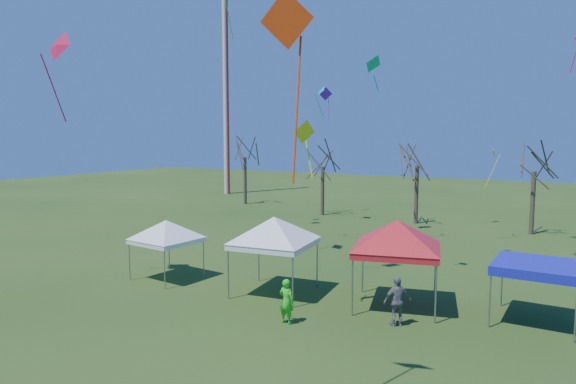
% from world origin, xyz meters
% --- Properties ---
extents(ground, '(140.00, 140.00, 0.00)m').
position_xyz_m(ground, '(0.00, 0.00, 0.00)').
color(ground, '#254215').
rests_on(ground, ground).
extents(radio_mast, '(0.70, 0.70, 25.00)m').
position_xyz_m(radio_mast, '(-28.00, 34.00, 12.50)').
color(radio_mast, silver).
rests_on(radio_mast, ground).
extents(tree_0, '(3.83, 3.83, 8.44)m').
position_xyz_m(tree_0, '(-20.85, 27.38, 6.49)').
color(tree_0, '#3D2D21').
rests_on(tree_0, ground).
extents(tree_1, '(3.42, 3.42, 7.54)m').
position_xyz_m(tree_1, '(-10.77, 24.65, 5.79)').
color(tree_1, '#3D2D21').
rests_on(tree_1, ground).
extents(tree_2, '(3.71, 3.71, 8.18)m').
position_xyz_m(tree_2, '(-2.37, 24.38, 6.29)').
color(tree_2, '#3D2D21').
rests_on(tree_2, ground).
extents(tree_3, '(3.59, 3.59, 7.91)m').
position_xyz_m(tree_3, '(6.03, 24.04, 6.08)').
color(tree_3, '#3D2D21').
rests_on(tree_3, ground).
extents(tent_white_west, '(3.79, 3.79, 3.36)m').
position_xyz_m(tent_white_west, '(-8.63, 2.65, 2.71)').
color(tent_white_west, gray).
rests_on(tent_white_west, ground).
extents(tent_white_mid, '(4.50, 4.50, 3.99)m').
position_xyz_m(tent_white_mid, '(-2.83, 3.23, 3.22)').
color(tent_white_mid, gray).
rests_on(tent_white_mid, ground).
extents(tent_red, '(4.60, 4.60, 4.17)m').
position_xyz_m(tent_red, '(2.44, 4.15, 3.37)').
color(tent_red, gray).
rests_on(tent_red, ground).
extents(tent_blue, '(3.02, 3.02, 2.32)m').
position_xyz_m(tent_blue, '(7.57, 4.93, 2.13)').
color(tent_blue, gray).
rests_on(tent_blue, ground).
extents(person_grey, '(1.10, 1.09, 1.87)m').
position_xyz_m(person_grey, '(3.16, 2.10, 0.93)').
color(person_grey, slate).
rests_on(person_grey, ground).
extents(person_green, '(0.66, 0.46, 1.71)m').
position_xyz_m(person_green, '(-0.52, 0.29, 0.85)').
color(person_green, '#2AD822').
rests_on(person_green, ground).
extents(kite_13, '(1.16, 1.13, 2.42)m').
position_xyz_m(kite_13, '(-8.93, 20.43, 10.42)').
color(kite_13, '#0DA0CE').
rests_on(kite_13, ground).
extents(kite_5, '(1.38, 0.53, 4.45)m').
position_xyz_m(kite_5, '(2.67, -5.25, 9.63)').
color(kite_5, red).
rests_on(kite_5, ground).
extents(kite_1, '(0.81, 1.05, 2.22)m').
position_xyz_m(kite_1, '(-0.43, 1.49, 7.13)').
color(kite_1, '#E5FF1A').
rests_on(kite_1, ground).
extents(kite_2, '(1.19, 0.89, 2.96)m').
position_xyz_m(kite_2, '(-10.72, 25.02, 10.57)').
color(kite_2, '#4B169D').
rests_on(kite_2, ground).
extents(kite_22, '(0.90, 0.89, 2.89)m').
position_xyz_m(kite_22, '(3.80, 20.27, 5.89)').
color(kite_22, yellow).
rests_on(kite_22, ground).
extents(kite_14, '(1.62, 1.12, 4.12)m').
position_xyz_m(kite_14, '(-11.97, -0.38, 11.01)').
color(kite_14, red).
rests_on(kite_14, ground).
extents(kite_11, '(1.40, 1.65, 3.01)m').
position_xyz_m(kite_11, '(-3.74, 17.74, 11.82)').
color(kite_11, '#0CB790').
rests_on(kite_11, ground).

